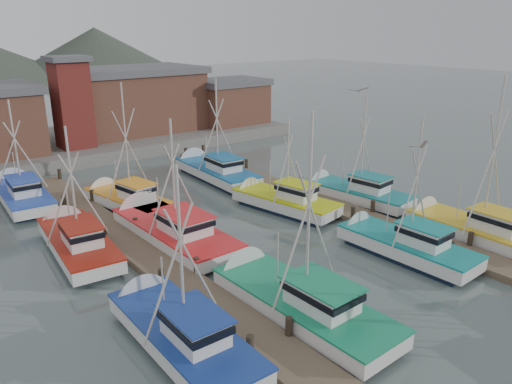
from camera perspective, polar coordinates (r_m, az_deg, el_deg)
ground at (r=26.32m, az=10.61°, el=-9.89°), size 260.00×260.00×0.00m
dock_left at (r=24.93m, az=-7.56°, el=-10.88°), size 2.30×46.00×1.50m
dock_right at (r=33.52m, az=13.33°, el=-3.31°), size 2.30×46.00×1.50m
quay at (r=56.05m, az=-19.18°, el=5.32°), size 44.00×16.00×1.20m
shed_center at (r=57.56m, az=-13.94°, el=10.27°), size 14.84×9.54×6.90m
shed_right at (r=60.60m, az=-3.06°, el=10.35°), size 8.48×6.36×5.20m
lookout_tower at (r=50.82m, az=-20.31°, el=9.64°), size 3.60×3.60×8.50m
boat_4 at (r=22.95m, az=4.28°, el=-12.17°), size 4.09×9.92×10.15m
boat_5 at (r=29.43m, az=16.04°, el=-5.69°), size 3.47×8.56×8.67m
boat_6 at (r=21.15m, az=-9.07°, el=-15.32°), size 3.54×9.04×8.51m
boat_7 at (r=32.95m, az=23.29°, el=-3.86°), size 4.27×9.13×10.69m
boat_8 at (r=30.67m, az=-9.89°, el=-4.21°), size 3.58×10.53×8.51m
boat_9 at (r=35.18m, az=2.73°, el=-0.95°), size 3.96×8.76×7.34m
boat_10 at (r=30.46m, az=-19.86°, el=-5.25°), size 3.64×9.24×8.18m
boat_11 at (r=37.55m, az=10.91°, el=-0.00°), size 3.66×8.85×8.51m
boat_12 at (r=36.43m, az=-14.68°, el=-0.85°), size 3.84×8.62×9.55m
boat_13 at (r=42.65m, az=-4.90°, el=2.50°), size 3.80×9.92×9.32m
boat_14 at (r=40.46m, az=-25.27°, el=-0.14°), size 3.52×9.39×8.39m
gull_near at (r=22.82m, az=18.06°, el=5.02°), size 1.55×0.66×0.24m
gull_far at (r=29.39m, az=11.58°, el=11.32°), size 1.55×0.66×0.24m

